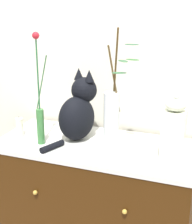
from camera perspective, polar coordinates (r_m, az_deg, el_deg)
name	(u,v)px	position (r m, az deg, el deg)	size (l,w,h in m)	color
wall_back	(115,65)	(2.01, 3.27, 7.88)	(4.40, 0.08, 2.60)	silver
sideboard	(96,217)	(2.05, 0.00, -17.41)	(1.08, 0.51, 0.93)	#341D07
cat_sitting	(78,111)	(1.84, -3.01, 0.16)	(0.24, 0.38, 0.39)	black
vase_slim_green	(40,112)	(1.79, -9.47, -0.02)	(0.08, 0.04, 0.59)	#377539
bowl_porcelain	(111,147)	(1.71, 2.55, -5.96)	(0.23, 0.23, 0.06)	white
vase_glass_clear	(112,114)	(1.65, 2.73, -0.40)	(0.16, 0.15, 0.56)	silver
jar_lidded_porcelain	(174,130)	(1.66, 13.02, -2.92)	(0.11, 0.11, 0.32)	silver
candle_pillar	(20,127)	(1.96, -12.80, -2.51)	(0.04, 0.04, 0.12)	#E8E9C6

